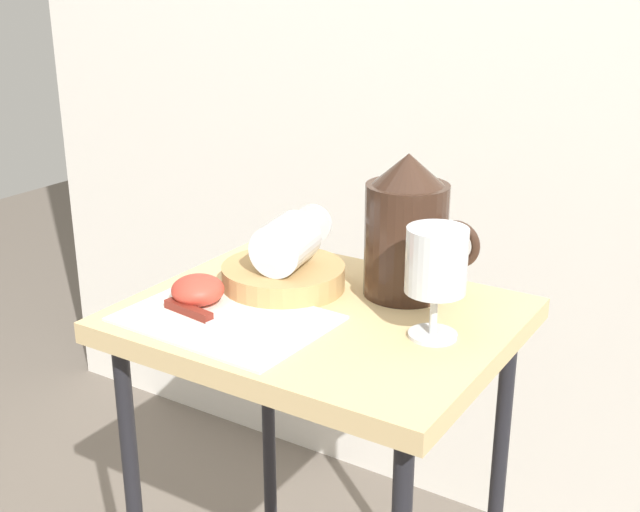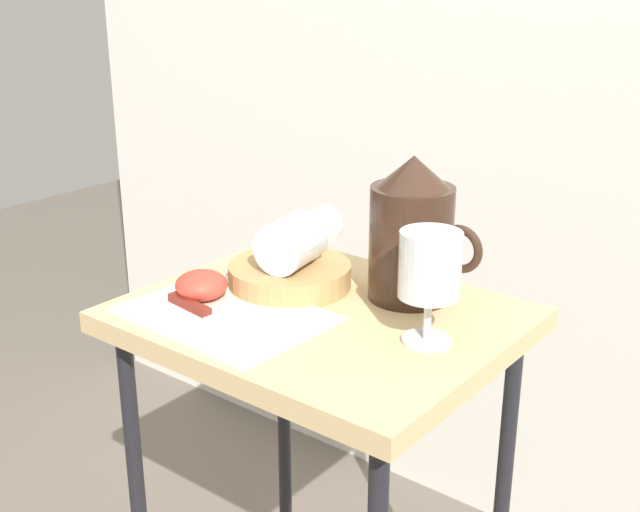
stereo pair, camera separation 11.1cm
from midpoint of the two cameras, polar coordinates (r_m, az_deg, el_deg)
curtain_drape at (r=1.60m, az=16.60°, el=15.55°), size 2.40×0.03×2.12m
table at (r=1.18m, az=2.73°, el=-7.51°), size 0.52×0.42×0.70m
linen_napkin at (r=1.12m, az=-3.79°, el=-4.12°), size 0.28×0.21×0.00m
basket_tray at (r=1.21m, az=0.50°, el=-1.39°), size 0.18×0.18×0.03m
pitcher at (r=1.17m, az=9.09°, el=0.96°), size 0.17×0.12×0.21m
wine_glass_upright at (r=1.03m, az=10.71°, el=-1.07°), size 0.08×0.08×0.15m
wine_glass_tipped_near at (r=1.19m, az=0.76°, el=0.95°), size 0.09×0.16×0.08m
apple_half_left at (r=1.17m, az=-5.55°, el=-2.07°), size 0.07×0.07×0.04m
knife at (r=1.11m, az=-5.17°, el=-4.04°), size 0.22×0.05×0.01m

